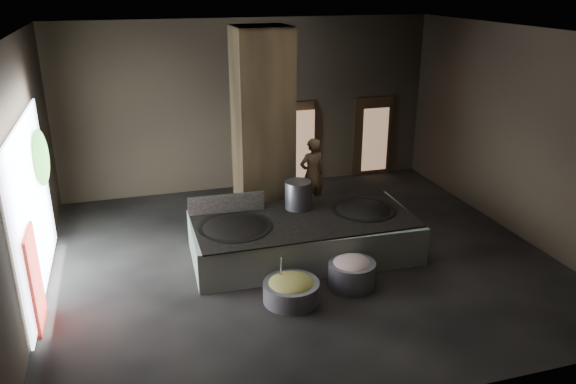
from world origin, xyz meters
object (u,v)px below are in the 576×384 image
object	(u,v)px
wok_left	(235,231)
wok_right	(363,213)
stock_pot	(298,195)
cook	(312,174)
hearth_platform	(303,237)
veg_basin	(291,292)
meat_basin	(352,274)

from	to	relation	value
wok_left	wok_right	bearing A→B (deg)	2.05
wok_right	stock_pot	world-z (taller)	stock_pot
wok_right	cook	xyz separation A→B (m)	(-0.38, 2.25, 0.17)
hearth_platform	wok_left	bearing A→B (deg)	-175.81
wok_right	veg_basin	bearing A→B (deg)	-141.04
stock_pot	meat_basin	world-z (taller)	stock_pot
hearth_platform	meat_basin	world-z (taller)	hearth_platform
meat_basin	wok_left	bearing A→B (deg)	143.52
hearth_platform	cook	size ratio (longest dim) A/B	2.49
meat_basin	hearth_platform	bearing A→B (deg)	107.78
hearth_platform	wok_left	distance (m)	1.49
hearth_platform	veg_basin	bearing A→B (deg)	-112.62
wok_left	veg_basin	xyz separation A→B (m)	(0.68, -1.61, -0.56)
hearth_platform	wok_right	bearing A→B (deg)	4.34
meat_basin	wok_right	bearing A→B (deg)	60.00
stock_pot	meat_basin	size ratio (longest dim) A/B	0.68
wok_right	veg_basin	world-z (taller)	wok_right
wok_left	veg_basin	distance (m)	1.84
veg_basin	wok_left	bearing A→B (deg)	112.82
wok_right	veg_basin	size ratio (longest dim) A/B	1.33
wok_left	stock_pot	size ratio (longest dim) A/B	2.42
stock_pot	hearth_platform	bearing A→B (deg)	-95.19
hearth_platform	wok_right	distance (m)	1.40
stock_pot	veg_basin	distance (m)	2.54
cook	hearth_platform	bearing A→B (deg)	57.69
wok_left	meat_basin	bearing A→B (deg)	-36.48
stock_pot	cook	size ratio (longest dim) A/B	0.33
wok_right	stock_pot	bearing A→B (deg)	158.96
wok_left	cook	size ratio (longest dim) A/B	0.79
hearth_platform	veg_basin	size ratio (longest dim) A/B	4.52
veg_basin	meat_basin	xyz separation A→B (m)	(1.24, 0.19, 0.06)
wok_right	stock_pot	distance (m)	1.44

